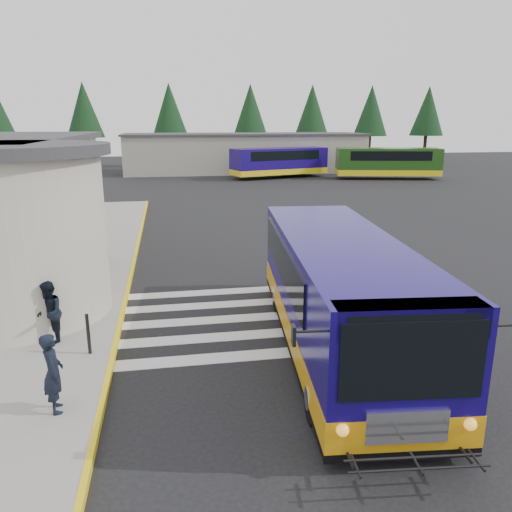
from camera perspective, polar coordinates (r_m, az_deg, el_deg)
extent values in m
plane|color=black|center=(15.42, 0.23, -5.87)|extent=(140.00, 140.00, 0.00)
cube|color=yellow|center=(19.03, -14.06, -1.95)|extent=(0.12, 34.00, 0.16)
cylinder|color=beige|center=(15.64, -26.27, 2.02)|extent=(5.20, 5.20, 4.50)
cube|color=black|center=(20.03, -21.04, 1.80)|extent=(0.08, 1.20, 2.20)
cube|color=#38383A|center=(19.70, -20.02, 5.55)|extent=(1.20, 1.80, 0.12)
cube|color=silver|center=(12.45, 0.58, -11.21)|extent=(8.00, 0.55, 0.01)
cube|color=silver|center=(13.52, -0.36, -8.98)|extent=(8.00, 0.55, 0.01)
cube|color=silver|center=(14.61, -1.15, -7.08)|extent=(8.00, 0.55, 0.01)
cube|color=silver|center=(15.72, -1.83, -5.44)|extent=(8.00, 0.55, 0.01)
cube|color=silver|center=(16.83, -2.41, -4.02)|extent=(8.00, 0.55, 0.01)
cube|color=gray|center=(56.92, -1.33, 11.64)|extent=(26.00, 8.00, 4.00)
cube|color=#38383A|center=(56.83, -1.34, 13.75)|extent=(26.40, 8.40, 0.20)
cylinder|color=black|center=(64.96, -18.67, 11.13)|extent=(0.44, 0.44, 3.60)
cone|color=black|center=(64.87, -19.06, 15.53)|extent=(4.40, 4.40, 6.40)
cylinder|color=black|center=(64.27, -9.66, 11.66)|extent=(0.44, 0.44, 3.60)
cone|color=black|center=(64.18, -9.86, 16.12)|extent=(4.40, 4.40, 6.40)
cylinder|color=black|center=(65.13, -0.64, 11.92)|extent=(0.44, 0.44, 3.60)
cone|color=black|center=(65.04, -0.65, 16.32)|extent=(4.40, 4.40, 6.40)
cylinder|color=black|center=(66.90, 6.29, 11.91)|extent=(0.44, 0.44, 3.60)
cone|color=black|center=(66.80, 6.42, 16.20)|extent=(4.40, 4.40, 6.40)
cylinder|color=black|center=(69.54, 12.77, 11.76)|extent=(0.44, 0.44, 3.60)
cone|color=black|center=(69.45, 13.02, 15.88)|extent=(4.40, 4.40, 6.40)
cylinder|color=black|center=(72.97, 18.70, 11.49)|extent=(0.44, 0.44, 3.60)
cone|color=black|center=(72.88, 19.04, 15.41)|extent=(4.40, 4.40, 6.40)
cube|color=#13085F|center=(12.36, 9.47, -3.49)|extent=(3.48, 9.51, 2.43)
cube|color=orange|center=(12.68, 9.29, -7.45)|extent=(3.52, 9.54, 0.58)
cube|color=black|center=(12.82, 9.22, -8.86)|extent=(3.50, 9.53, 0.23)
cube|color=black|center=(8.10, 17.47, -11.40)|extent=(2.27, 0.28, 1.29)
cube|color=silver|center=(8.65, 16.87, -18.20)|extent=(1.34, 0.19, 0.57)
cube|color=black|center=(12.76, 2.96, -0.40)|extent=(0.71, 6.79, 0.93)
cube|color=black|center=(13.34, 14.21, -0.15)|extent=(0.71, 6.79, 0.93)
cylinder|color=black|center=(9.84, 6.86, -15.80)|extent=(0.41, 1.02, 0.99)
cylinder|color=black|center=(10.49, 19.56, -14.54)|extent=(0.41, 1.02, 0.99)
cylinder|color=black|center=(15.03, 2.65, -4.44)|extent=(0.41, 1.02, 0.99)
cylinder|color=black|center=(15.46, 11.06, -4.15)|extent=(0.41, 1.02, 0.99)
cube|color=black|center=(7.61, 4.32, -9.00)|extent=(0.07, 0.19, 0.31)
imported|color=black|center=(10.41, -22.19, -12.25)|extent=(0.52, 0.66, 1.59)
imported|color=black|center=(13.47, -22.58, -5.99)|extent=(0.76, 0.89, 1.58)
cylinder|color=black|center=(12.63, -18.62, -8.44)|extent=(0.08, 0.08, 1.00)
cube|color=#17085D|center=(50.72, 2.68, 10.82)|extent=(10.12, 5.39, 2.49)
cube|color=yellow|center=(50.80, 2.66, 9.69)|extent=(10.16, 5.43, 0.54)
cube|color=black|center=(50.67, 2.69, 11.50)|extent=(8.06, 4.82, 0.87)
cube|color=#1C4412|center=(51.27, 14.83, 10.42)|extent=(10.25, 4.77, 2.53)
cube|color=yellow|center=(51.35, 14.75, 9.29)|extent=(10.29, 4.81, 0.55)
cube|color=black|center=(51.23, 14.88, 11.09)|extent=(8.11, 4.36, 0.88)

